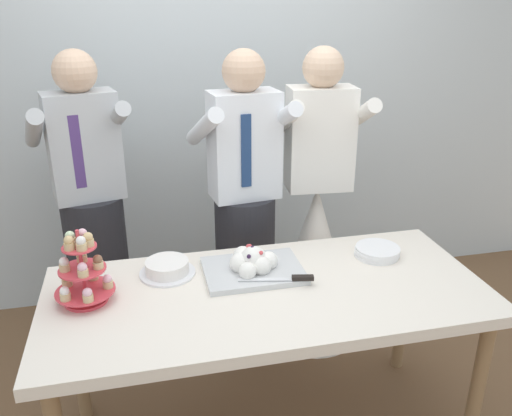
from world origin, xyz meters
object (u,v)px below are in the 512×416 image
at_px(round_cake, 167,268).
at_px(plate_stack, 377,251).
at_px(dessert_table, 267,305).
at_px(main_cake_tray, 253,265).
at_px(cupcake_stand, 83,272).
at_px(person_guest, 94,228).
at_px(person_groom, 245,226).
at_px(person_bride, 315,243).

bearing_deg(round_cake, plate_stack, -2.66).
distance_m(dessert_table, main_cake_tray, 0.19).
xyz_separation_m(cupcake_stand, person_guest, (-0.01, 0.79, -0.16)).
xyz_separation_m(round_cake, person_groom, (0.44, 0.48, -0.06)).
xyz_separation_m(dessert_table, person_groom, (0.05, 0.70, 0.05)).
xyz_separation_m(dessert_table, plate_stack, (0.56, 0.17, 0.10)).
bearing_deg(person_groom, cupcake_stand, -140.92).
bearing_deg(round_cake, main_cake_tray, -11.59).
relative_size(dessert_table, person_bride, 1.08).
bearing_deg(person_bride, dessert_table, -122.29).
bearing_deg(plate_stack, person_bride, 99.74).
xyz_separation_m(round_cake, person_guest, (-0.34, 0.64, -0.06)).
bearing_deg(cupcake_stand, round_cake, 23.88).
xyz_separation_m(person_groom, person_guest, (-0.78, 0.16, 0.00)).
bearing_deg(person_bride, round_cake, -148.75).
xyz_separation_m(person_groom, person_bride, (0.41, 0.04, -0.16)).
bearing_deg(main_cake_tray, round_cake, 168.41).
bearing_deg(person_bride, person_guest, 174.10).
bearing_deg(dessert_table, plate_stack, 17.26).
distance_m(cupcake_stand, round_cake, 0.37).
bearing_deg(round_cake, cupcake_stand, -156.12).
height_order(cupcake_stand, round_cake, cupcake_stand).
bearing_deg(main_cake_tray, cupcake_stand, -174.14).
xyz_separation_m(main_cake_tray, person_guest, (-0.70, 0.72, -0.07)).
distance_m(round_cake, person_guest, 0.73).
relative_size(person_bride, person_guest, 1.00).
distance_m(dessert_table, round_cake, 0.46).
height_order(person_groom, person_guest, same).
distance_m(plate_stack, person_guest, 1.46).
height_order(dessert_table, person_bride, person_bride).
distance_m(cupcake_stand, person_bride, 1.39).
bearing_deg(cupcake_stand, main_cake_tray, 5.86).
bearing_deg(person_guest, dessert_table, -49.75).
distance_m(plate_stack, round_cake, 0.95).
distance_m(round_cake, person_bride, 1.02).
bearing_deg(dessert_table, person_guest, 130.25).
xyz_separation_m(cupcake_stand, person_bride, (1.18, 0.66, -0.32)).
distance_m(dessert_table, person_groom, 0.70).
bearing_deg(round_cake, person_groom, 47.33).
xyz_separation_m(cupcake_stand, person_groom, (0.77, 0.62, -0.16)).
bearing_deg(dessert_table, cupcake_stand, 174.00).
bearing_deg(dessert_table, main_cake_tray, 101.22).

